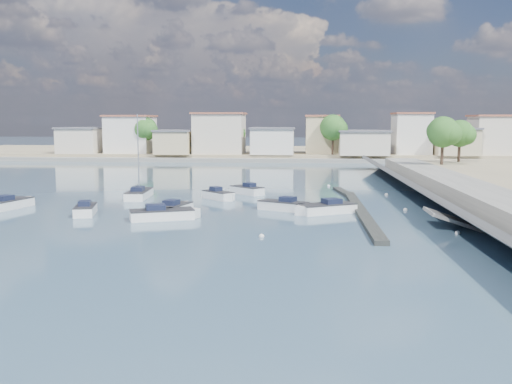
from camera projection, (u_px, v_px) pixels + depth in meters
ground at (288, 179)px, 80.13m from camera, size 400.00×400.00×0.00m
seawall_walkway at (485, 200)px, 51.88m from camera, size 5.00×90.00×1.80m
breakwater at (357, 207)px, 52.56m from camera, size 2.00×31.02×0.35m
far_shore_land at (293, 153)px, 131.48m from camera, size 160.00×40.00×1.40m
far_shore_quay at (292, 161)px, 110.75m from camera, size 160.00×2.50×0.80m
far_town at (345, 136)px, 115.21m from camera, size 113.01×12.80×8.35m
shore_trees at (336, 131)px, 106.52m from camera, size 74.56×38.32×7.92m
motorboat_a at (86, 210)px, 49.64m from camera, size 2.52×4.58×1.48m
motorboat_b at (175, 209)px, 50.15m from camera, size 2.85×4.87×1.48m
motorboat_c at (281, 206)px, 51.99m from camera, size 4.88×3.60×1.48m
motorboat_d at (324, 209)px, 50.16m from camera, size 5.52×4.24×1.48m
motorboat_e at (11, 204)px, 53.15m from camera, size 3.11×5.55×1.48m
motorboat_f at (246, 190)px, 63.64m from camera, size 4.10×3.97×1.48m
motorboat_g at (219, 196)px, 59.01m from camera, size 3.78×3.83×1.48m
motorboat_h at (165, 215)px, 47.14m from camera, size 5.81×3.77×1.48m
sailboat at (140, 194)px, 60.34m from camera, size 2.35×6.44×9.00m
mooring_buoys at (342, 204)px, 55.47m from camera, size 18.30×32.08×0.38m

